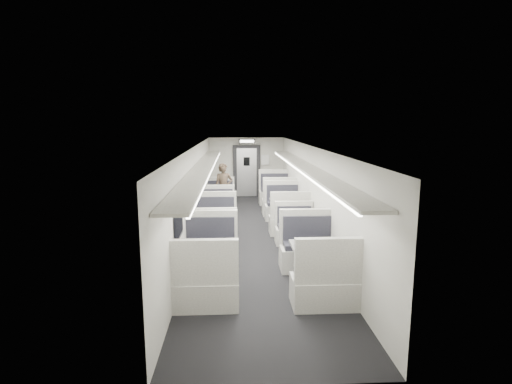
{
  "coord_description": "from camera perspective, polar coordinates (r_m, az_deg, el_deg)",
  "views": [
    {
      "loc": [
        -0.49,
        -10.13,
        3.01
      ],
      "look_at": [
        0.08,
        0.48,
        1.14
      ],
      "focal_mm": 28.0,
      "sensor_mm": 36.0,
      "label": 1
    }
  ],
  "objects": [
    {
      "name": "booth_right_b",
      "position": [
        11.71,
        4.3,
        -2.94
      ],
      "size": [
        1.11,
        2.25,
        1.2
      ],
      "color": "silver",
      "rests_on": "room"
    },
    {
      "name": "booth_right_c",
      "position": [
        9.41,
        6.19,
        -6.53
      ],
      "size": [
        0.96,
        1.95,
        1.04
      ],
      "color": "silver",
      "rests_on": "room"
    },
    {
      "name": "booth_left_c",
      "position": [
        9.78,
        -6.0,
        -5.57
      ],
      "size": [
        1.1,
        2.24,
        1.2
      ],
      "color": "silver",
      "rests_on": "room"
    },
    {
      "name": "booth_left_a",
      "position": [
        13.56,
        -5.19,
        -1.37
      ],
      "size": [
        0.99,
        2.0,
        1.07
      ],
      "color": "silver",
      "rests_on": "room"
    },
    {
      "name": "booth_right_d",
      "position": [
        7.6,
        8.54,
        -10.15
      ],
      "size": [
        1.13,
        2.29,
        1.23
      ],
      "color": "silver",
      "rests_on": "room"
    },
    {
      "name": "passenger",
      "position": [
        13.37,
        -4.63,
        0.55
      ],
      "size": [
        0.66,
        0.48,
        1.67
      ],
      "primitive_type": "imported",
      "rotation": [
        0.0,
        0.0,
        0.14
      ],
      "color": "black",
      "rests_on": "room"
    },
    {
      "name": "luggage_rack_left",
      "position": [
        9.91,
        -7.45,
        3.54
      ],
      "size": [
        0.46,
        10.4,
        0.09
      ],
      "color": "silver",
      "rests_on": "room"
    },
    {
      "name": "vestibule_door",
      "position": [
        16.18,
        -1.34,
        2.96
      ],
      "size": [
        1.1,
        0.13,
        2.1
      ],
      "color": "black",
      "rests_on": "room"
    },
    {
      "name": "luggage_rack_right",
      "position": [
        10.04,
        6.89,
        3.63
      ],
      "size": [
        0.46,
        10.4,
        0.09
      ],
      "color": "silver",
      "rests_on": "room"
    },
    {
      "name": "window_c",
      "position": [
        9.33,
        -9.19,
        -0.42
      ],
      "size": [
        0.02,
        1.18,
        0.84
      ],
      "primitive_type": "cube",
      "color": "black",
      "rests_on": "room"
    },
    {
      "name": "exit_sign",
      "position": [
        15.59,
        -1.3,
        7.27
      ],
      "size": [
        0.62,
        0.12,
        0.16
      ],
      "color": "black",
      "rests_on": "room"
    },
    {
      "name": "window_a",
      "position": [
        13.66,
        -7.27,
        2.9
      ],
      "size": [
        0.02,
        1.18,
        0.84
      ],
      "primitive_type": "cube",
      "color": "black",
      "rests_on": "room"
    },
    {
      "name": "window_d",
      "position": [
        7.19,
        -11.01,
        -3.56
      ],
      "size": [
        0.02,
        1.18,
        0.84
      ],
      "primitive_type": "cube",
      "color": "black",
      "rests_on": "room"
    },
    {
      "name": "booth_right_a",
      "position": [
        13.99,
        3.07,
        -0.72
      ],
      "size": [
        1.17,
        2.36,
        1.26
      ],
      "color": "silver",
      "rests_on": "room"
    },
    {
      "name": "booth_left_d",
      "position": [
        7.52,
        -6.9,
        -10.35
      ],
      "size": [
        1.12,
        2.27,
        1.21
      ],
      "color": "silver",
      "rests_on": "room"
    },
    {
      "name": "room",
      "position": [
        10.3,
        -0.32,
        -0.16
      ],
      "size": [
        3.24,
        12.24,
        2.64
      ],
      "color": "black",
      "rests_on": "ground"
    },
    {
      "name": "wall_notice",
      "position": [
        16.16,
        1.32,
        4.59
      ],
      "size": [
        0.32,
        0.02,
        0.4
      ],
      "primitive_type": "cube",
      "color": "silver",
      "rests_on": "room"
    },
    {
      "name": "booth_left_b",
      "position": [
        11.7,
        -5.52,
        -3.17
      ],
      "size": [
        1.0,
        2.02,
        1.08
      ],
      "color": "silver",
      "rests_on": "room"
    },
    {
      "name": "window_b",
      "position": [
        11.49,
        -8.05,
        1.55
      ],
      "size": [
        0.02,
        1.18,
        0.84
      ],
      "primitive_type": "cube",
      "color": "black",
      "rests_on": "room"
    }
  ]
}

